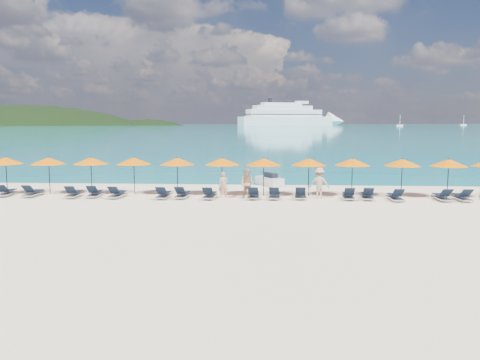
{
  "coord_description": "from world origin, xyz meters",
  "views": [
    {
      "loc": [
        1.5,
        -22.19,
        4.34
      ],
      "look_at": [
        0.0,
        3.0,
        1.2
      ],
      "focal_mm": 35.0,
      "sensor_mm": 36.0,
      "label": 1
    }
  ],
  "objects": [
    {
      "name": "ground",
      "position": [
        0.0,
        0.0,
        0.0
      ],
      "size": [
        1400.0,
        1400.0,
        0.0
      ],
      "primitive_type": "plane",
      "color": "beige"
    },
    {
      "name": "sea",
      "position": [
        0.0,
        660.0,
        0.01
      ],
      "size": [
        1600.0,
        1300.0,
        0.01
      ],
      "primitive_type": "cube",
      "color": "#1FA9B2",
      "rests_on": "ground"
    },
    {
      "name": "headland_main",
      "position": [
        -300.0,
        540.0,
        -38.0
      ],
      "size": [
        374.0,
        242.0,
        126.5
      ],
      "color": "black",
      "rests_on": "ground"
    },
    {
      "name": "headland_small",
      "position": [
        -150.0,
        560.0,
        -35.0
      ],
      "size": [
        162.0,
        126.0,
        85.5
      ],
      "color": "black",
      "rests_on": "ground"
    },
    {
      "name": "cruise_ship",
      "position": [
        34.53,
        553.87,
        10.14
      ],
      "size": [
        137.22,
        76.12,
        38.95
      ],
      "rotation": [
        0.0,
        0.0,
        0.41
      ],
      "color": "white",
      "rests_on": "ground"
    },
    {
      "name": "sailboat_near",
      "position": [
        134.93,
        463.11,
        1.16
      ],
      "size": [
        6.19,
        2.06,
        11.34
      ],
      "color": "white",
      "rests_on": "ground"
    },
    {
      "name": "sailboat_far",
      "position": [
        238.6,
        563.99,
        1.28
      ],
      "size": [
        6.82,
        2.27,
        12.51
      ],
      "color": "white",
      "rests_on": "ground"
    },
    {
      "name": "jetski",
      "position": [
        1.64,
        9.72,
        0.35
      ],
      "size": [
        2.02,
        2.5,
        0.85
      ],
      "rotation": [
        0.0,
        0.0,
        0.55
      ],
      "color": "silver",
      "rests_on": "ground"
    },
    {
      "name": "beachgoer_a",
      "position": [
        -1.02,
        4.12,
        0.76
      ],
      "size": [
        0.58,
        0.4,
        1.52
      ],
      "primitive_type": "imported",
      "rotation": [
        0.0,
        0.0,
        -0.06
      ],
      "color": "tan",
      "rests_on": "ground"
    },
    {
      "name": "beachgoer_b",
      "position": [
        0.34,
        4.04,
        0.86
      ],
      "size": [
        0.96,
        0.76,
        1.73
      ],
      "primitive_type": "imported",
      "rotation": [
        0.0,
        0.0,
        -0.38
      ],
      "color": "tan",
      "rests_on": "ground"
    },
    {
      "name": "beachgoer_c",
      "position": [
        4.45,
        4.45,
        0.88
      ],
      "size": [
        1.2,
        0.67,
        1.76
      ],
      "primitive_type": "imported",
      "rotation": [
        0.0,
        0.0,
        3.02
      ],
      "color": "tan",
      "rests_on": "ground"
    },
    {
      "name": "umbrella_0",
      "position": [
        -14.34,
        5.09,
        2.02
      ],
      "size": [
        2.1,
        2.1,
        2.28
      ],
      "color": "black",
      "rests_on": "ground"
    },
    {
      "name": "umbrella_1",
      "position": [
        -11.67,
        5.1,
        2.02
      ],
      "size": [
        2.1,
        2.1,
        2.28
      ],
      "color": "black",
      "rests_on": "ground"
    },
    {
      "name": "umbrella_2",
      "position": [
        -9.15,
        5.3,
        2.02
      ],
      "size": [
        2.1,
        2.1,
        2.28
      ],
      "color": "black",
      "rests_on": "ground"
    },
    {
      "name": "umbrella_3",
      "position": [
        -6.53,
        5.33,
        2.02
      ],
      "size": [
        2.1,
        2.1,
        2.28
      ],
      "color": "black",
      "rests_on": "ground"
    },
    {
      "name": "umbrella_4",
      "position": [
        -3.89,
        5.28,
        2.02
      ],
      "size": [
        2.1,
        2.1,
        2.28
      ],
      "color": "black",
      "rests_on": "ground"
    },
    {
      "name": "umbrella_5",
      "position": [
        -1.21,
        5.24,
        2.02
      ],
      "size": [
        2.1,
        2.1,
        2.28
      ],
      "color": "black",
      "rests_on": "ground"
    },
    {
      "name": "umbrella_6",
      "position": [
        1.26,
        5.13,
        2.02
      ],
      "size": [
        2.1,
        2.1,
        2.28
      ],
      "color": "black",
      "rests_on": "ground"
    },
    {
      "name": "umbrella_7",
      "position": [
        3.91,
        5.26,
        2.02
      ],
      "size": [
        2.1,
        2.1,
        2.28
      ],
      "color": "black",
      "rests_on": "ground"
    },
    {
      "name": "umbrella_8",
      "position": [
        6.45,
        5.36,
        2.02
      ],
      "size": [
        2.1,
        2.1,
        2.28
      ],
      "color": "black",
      "rests_on": "ground"
    },
    {
      "name": "umbrella_9",
      "position": [
        9.25,
        5.16,
        2.02
      ],
      "size": [
        2.1,
        2.1,
        2.28
      ],
      "color": "black",
      "rests_on": "ground"
    },
    {
      "name": "umbrella_10",
      "position": [
        11.84,
        5.08,
        2.02
      ],
      "size": [
        2.1,
        2.1,
        2.28
      ],
      "color": "black",
      "rests_on": "ground"
    },
    {
      "name": "lounger_1",
      "position": [
        -13.88,
        4.2,
        0.24
      ],
      "size": [
        0.75,
        1.74,
        0.66
      ],
      "rotation": [
        0.0,
        0.0,
        0.08
      ],
      "color": "silver",
      "rests_on": "ground"
    },
    {
      "name": "lounger_2",
      "position": [
        -12.24,
        4.12,
        0.24
      ],
      "size": [
        0.64,
        1.71,
        0.66
      ],
      "rotation": [
        0.0,
        0.0,
        -0.01
      ],
      "color": "silver",
      "rests_on": "ground"
    },
    {
      "name": "lounger_3",
      "position": [
        -9.7,
        3.92,
        0.24
      ],
      "size": [
        0.72,
        1.73,
        0.66
      ],
      "rotation": [
        0.0,
        0.0,
        0.06
      ],
      "color": "silver",
      "rests_on": "ground"
    },
    {
      "name": "lounger_4",
      "position": [
        -8.53,
        4.12,
        0.24
      ],
      "size": [
        0.76,
        1.74,
        0.66
      ],
      "rotation": [
        0.0,
        0.0,
        0.08
      ],
      "color": "silver",
      "rests_on": "ground"
    },
    {
      "name": "lounger_5",
      "position": [
        -7.13,
        3.91,
        0.24
      ],
      "size": [
        0.75,
        1.74,
        0.66
      ],
      "rotation": [
        0.0,
        0.0,
        -0.08
      ],
      "color": "silver",
      "rests_on": "ground"
    },
    {
      "name": "lounger_6",
      "position": [
        -4.43,
        3.85,
        0.24
      ],
      "size": [
        0.65,
        1.71,
        0.66
      ],
      "rotation": [
        0.0,
        0.0,
        -0.02
      ],
      "color": "silver",
      "rests_on": "ground"
    },
    {
      "name": "lounger_7",
      "position": [
        -3.37,
        4.03,
        0.24
      ],
      "size": [
        0.76,
        1.75,
        0.66
      ],
      "rotation": [
        0.0,
        0.0,
        -0.09
      ],
      "color": "silver",
      "rests_on": "ground"
    },
    {
      "name": "lounger_8",
      "position": [
        -1.79,
        3.88,
        0.24
      ],
      "size": [
        0.74,
        1.74,
        0.66
      ],
      "rotation": [
        0.0,
        0.0,
        -0.07
      ],
      "color": "silver",
      "rests_on": "ground"
    },
    {
      "name": "lounger_9",
      "position": [
        0.71,
        4.06,
        0.24
      ],
      "size": [
        0.66,
        1.72,
        0.66
      ],
      "rotation": [
        0.0,
        0.0,
        -0.03
      ],
      "color": "silver",
      "rests_on": "ground"
    },
    {
      "name": "lounger_10",
      "position": [
        1.91,
        4.07,
        0.24
      ],
      "size": [
        0.76,
        1.75,
        0.66
      ],
      "rotation": [
        0.0,
        0.0,
        -0.08
      ],
      "color": "silver",
      "rests_on": "ground"
    },
    {
      "name": "lounger_11",
      "position": [
        3.37,
        4.19,
        0.24
      ],
      "size": [
        0.73,
        1.74,
        0.66
      ],
      "rotation": [
        0.0,
        0.0,
        -0.06
      ],
      "color": "silver",
      "rests_on": "ground"
    },
    {
      "name": "lounger_12",
      "position": [
        6.05,
        4.15,
        0.24
      ],
      "size": [
        0.72,
        1.73,
        0.66
      ],
      "rotation": [
        0.0,
        0.0,
        -0.06
      ],
      "color": "silver",
      "rests_on": "ground"
    },
    {
      "name": "lounger_13",
      "position": [
        7.11,
        4.2,
        0.24
      ],
      "size": [
        0.77,
        1.75,
        0.66
      ],
      "rotation": [
        0.0,
        0.0,
        -0.09
      ],
      "color": "silver",
      "rests_on": "ground"
    },
    {
      "name": "lounger_14",
      "position": [
        8.57,
        3.86,
        0.24
      ],
      "size": [
        0.66,
        1.72,
        0.66
      ],
      "rotation": [
        0.0,
        0.0,
        0.03
      ],
      "color": "silver",
      "rests_on": "ground"
    },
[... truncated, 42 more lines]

